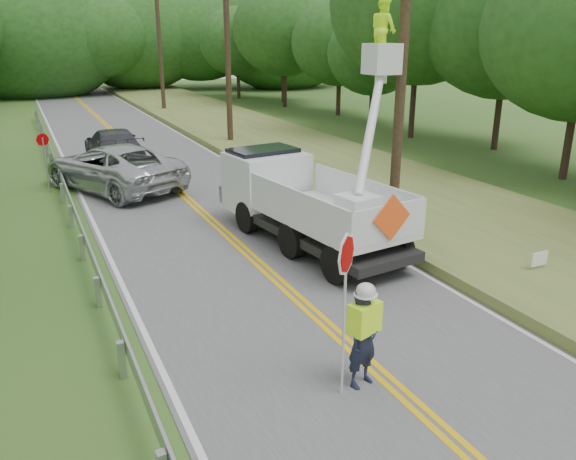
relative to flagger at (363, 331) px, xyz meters
name	(u,v)px	position (x,y,z in m)	size (l,w,h in m)	color
ground	(465,452)	(0.47, -2.05, -1.03)	(140.00, 140.00, 0.00)	#305D20
road	(192,203)	(0.47, 11.95, -1.02)	(7.20, 96.00, 0.03)	#525255
guardrail	(67,195)	(-3.55, 12.85, -0.47)	(0.18, 48.00, 0.77)	#A4A5AD
utility_poles	(285,44)	(5.47, 14.96, 4.24)	(1.60, 43.30, 10.00)	black
tall_grass_verge	(364,179)	(7.57, 11.95, -0.88)	(7.00, 96.00, 0.30)	#506B32
treeline_right	(411,26)	(15.91, 20.73, 5.07)	(10.99, 52.68, 11.50)	#332319
treeline_horizon	(75,36)	(1.35, 54.15, 4.47)	(57.67, 15.25, 12.84)	#214715
flagger	(363,331)	(0.00, 0.00, 0.00)	(1.08, 0.61, 2.83)	#191E33
bucket_truck	(299,186)	(2.42, 7.35, 0.49)	(4.39, 6.95, 6.60)	black
suv_silver	(113,167)	(-1.66, 15.06, -0.14)	(2.88, 6.24, 1.73)	silver
suv_darkgrey	(114,146)	(-0.88, 19.96, -0.22)	(2.21, 5.43, 1.58)	#3A3C41
stop_sign_permanent	(45,154)	(-3.98, 15.66, 0.42)	(0.46, 0.17, 2.23)	#A4A5AD
yard_sign	(539,260)	(6.22, 1.95, -0.50)	(0.50, 0.04, 0.73)	white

